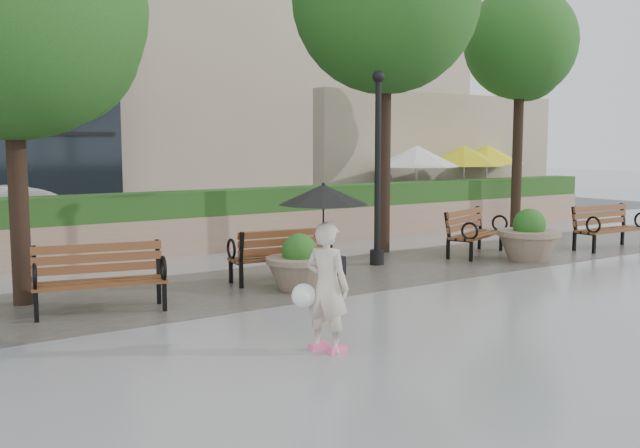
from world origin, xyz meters
TOP-DOWN VIEW (x-y plane):
  - ground at (0.00, 0.00)m, footprint 100.00×100.00m
  - cobble_strip at (0.00, 3.00)m, footprint 28.00×3.20m
  - hedge_wall at (0.00, 7.00)m, footprint 24.00×0.80m
  - cafe_wall at (9.50, 10.00)m, footprint 10.00×0.60m
  - cafe_hedge at (9.00, 7.80)m, footprint 8.00×0.50m
  - asphalt_street at (0.00, 11.00)m, footprint 40.00×7.00m
  - bench_1 at (-4.30, 2.49)m, footprint 1.89×1.08m
  - bench_2 at (-1.02, 3.02)m, footprint 1.81×0.89m
  - bench_3 at (3.94, 3.20)m, footprint 1.92×1.32m
  - bench_4 at (7.06, 2.10)m, footprint 1.85×0.79m
  - planter_left at (-1.11, 2.29)m, footprint 1.10×1.10m
  - planter_right at (4.33, 2.10)m, footprint 1.27×1.27m
  - lamppost at (1.43, 3.42)m, footprint 0.28×0.28m
  - tree_0 at (-4.94, 3.74)m, footprint 3.90×3.89m
  - tree_1 at (2.76, 4.73)m, footprint 4.00×4.00m
  - tree_2 at (8.65, 6.08)m, footprint 3.23×3.09m
  - patio_umb_white at (6.90, 8.38)m, footprint 2.50×2.50m
  - patio_umb_yellow_a at (8.73, 8.26)m, footprint 2.50×2.50m
  - patio_umb_yellow_b at (10.95, 9.37)m, footprint 2.50×2.50m
  - car_right at (-3.62, 10.40)m, footprint 4.35×1.92m
  - pedestrian at (-2.74, -0.80)m, footprint 1.04×1.04m

SIDE VIEW (x-z plane):
  - ground at x=0.00m, z-range 0.00..0.00m
  - asphalt_street at x=0.00m, z-range 0.00..0.00m
  - cobble_strip at x=0.00m, z-range 0.00..0.01m
  - bench_2 at x=-1.02m, z-range -0.19..0.75m
  - bench_1 at x=-4.30m, z-range -0.19..0.76m
  - bench_3 at x=3.94m, z-range -0.20..0.77m
  - bench_4 at x=7.06m, z-range -0.20..0.78m
  - planter_left at x=-1.11m, z-range -0.10..0.83m
  - planter_right at x=4.33m, z-range -0.12..0.95m
  - cafe_hedge at x=9.00m, z-range 0.00..0.90m
  - hedge_wall at x=0.00m, z-range -0.01..1.34m
  - car_right at x=-3.62m, z-range 0.00..1.39m
  - pedestrian at x=-2.74m, z-range 0.21..2.13m
  - lamppost at x=1.43m, z-range -0.23..3.54m
  - patio_umb_white at x=6.90m, z-range 0.84..3.14m
  - patio_umb_yellow_a at x=8.73m, z-range 0.84..3.14m
  - patio_umb_yellow_b at x=10.95m, z-range 0.84..3.14m
  - cafe_wall at x=9.50m, z-range 0.00..4.00m
  - tree_0 at x=-4.94m, z-range 1.10..7.40m
  - tree_2 at x=8.65m, z-range 1.64..8.32m
  - tree_1 at x=2.76m, z-range 1.57..9.00m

